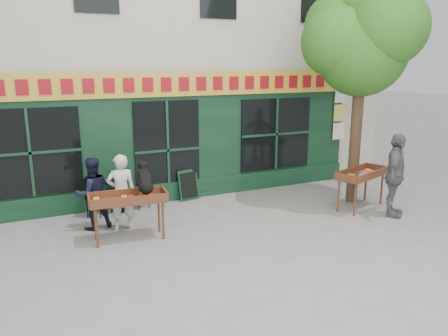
{
  "coord_description": "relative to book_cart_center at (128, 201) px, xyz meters",
  "views": [
    {
      "loc": [
        -3.24,
        -8.19,
        3.51
      ],
      "look_at": [
        0.75,
        0.5,
        1.2
      ],
      "focal_mm": 35.0,
      "sensor_mm": 36.0,
      "label": 1
    }
  ],
  "objects": [
    {
      "name": "street_tree",
      "position": [
        5.85,
        0.17,
        3.29
      ],
      "size": [
        3.05,
        2.9,
        5.6
      ],
      "color": "#382619",
      "rests_on": "ground"
    },
    {
      "name": "woman",
      "position": [
        -0.0,
        0.65,
        0.0
      ],
      "size": [
        0.64,
        0.45,
        1.65
      ],
      "primitive_type": "imported",
      "rotation": [
        0.0,
        0.0,
        3.05
      ],
      "color": "silver",
      "rests_on": "ground"
    },
    {
      "name": "man_left",
      "position": [
        -0.56,
        0.93,
        -0.03
      ],
      "size": [
        0.87,
        0.73,
        1.58
      ],
      "primitive_type": "imported",
      "rotation": [
        0.0,
        0.0,
        3.33
      ],
      "color": "black",
      "rests_on": "ground"
    },
    {
      "name": "bistro_chair_left",
      "position": [
        -0.49,
        1.77,
        -0.26
      ],
      "size": [
        0.48,
        0.48,
        0.95
      ],
      "rotation": [
        0.0,
        0.0,
        1.15
      ],
      "color": "black",
      "rests_on": "ground"
    },
    {
      "name": "potted_plant",
      "position": [
        0.14,
        1.83,
        0.09
      ],
      "size": [
        0.17,
        0.13,
        0.29
      ],
      "primitive_type": "imported",
      "rotation": [
        0.0,
        0.0,
        -0.16
      ],
      "color": "gray",
      "rests_on": "bistro_table"
    },
    {
      "name": "ground",
      "position": [
        1.51,
        -0.19,
        -0.82
      ],
      "size": [
        80.0,
        80.0,
        0.0
      ],
      "primitive_type": "plane",
      "color": "slate",
      "rests_on": "ground"
    },
    {
      "name": "book_cart_center",
      "position": [
        0.0,
        0.0,
        0.0
      ],
      "size": [
        1.55,
        0.75,
        0.99
      ],
      "rotation": [
        0.0,
        0.0,
        -0.09
      ],
      "color": "brown",
      "rests_on": "ground"
    },
    {
      "name": "dog",
      "position": [
        0.35,
        -0.05,
        0.47
      ],
      "size": [
        0.39,
        0.63,
        0.6
      ],
      "primitive_type": null,
      "rotation": [
        0.0,
        0.0,
        -0.09
      ],
      "color": "black",
      "rests_on": "book_cart_center"
    },
    {
      "name": "book_cart_right",
      "position": [
        5.64,
        -0.4,
        0.0
      ],
      "size": [
        1.62,
        1.08,
        0.99
      ],
      "rotation": [
        0.0,
        0.0,
        0.33
      ],
      "color": "brown",
      "rests_on": "ground"
    },
    {
      "name": "bistro_table",
      "position": [
        0.14,
        1.83,
        -0.28
      ],
      "size": [
        0.6,
        0.6,
        0.76
      ],
      "color": "black",
      "rests_on": "ground"
    },
    {
      "name": "building",
      "position": [
        1.51,
        5.78,
        4.15
      ],
      "size": [
        14.0,
        7.26,
        10.0
      ],
      "color": "beige",
      "rests_on": "ground"
    },
    {
      "name": "chalkboard",
      "position": [
        2.01,
        2.0,
        -0.42
      ],
      "size": [
        0.58,
        0.29,
        0.79
      ],
      "rotation": [
        0.0,
        0.0,
        0.18
      ],
      "color": "black",
      "rests_on": "ground"
    },
    {
      "name": "man_right",
      "position": [
        5.94,
        -1.15,
        0.15
      ],
      "size": [
        1.19,
        1.09,
        1.95
      ],
      "primitive_type": "imported",
      "rotation": [
        0.0,
        0.0,
        0.68
      ],
      "color": "#5B5B60",
      "rests_on": "ground"
    },
    {
      "name": "bistro_chair_right",
      "position": [
        0.77,
        1.91,
        -0.26
      ],
      "size": [
        0.47,
        0.47,
        0.95
      ],
      "rotation": [
        0.0,
        0.0,
        -1.2
      ],
      "color": "black",
      "rests_on": "ground"
    }
  ]
}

